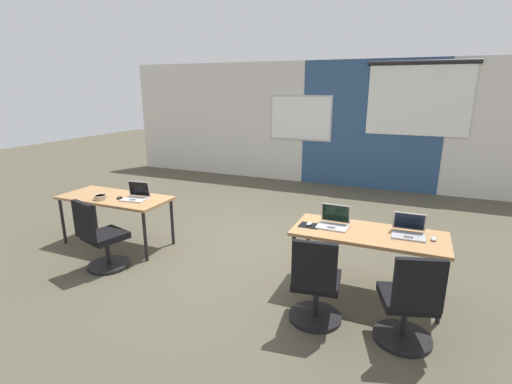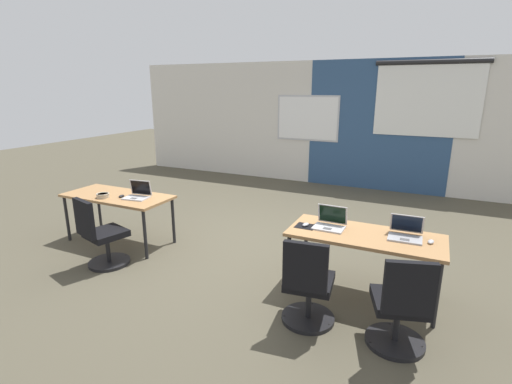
% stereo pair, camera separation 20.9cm
% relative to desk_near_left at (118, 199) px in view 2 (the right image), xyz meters
% --- Properties ---
extents(ground_plane, '(24.00, 24.00, 0.00)m').
position_rel_desk_near_left_xyz_m(ground_plane, '(1.75, 0.60, -0.66)').
color(ground_plane, '#4C4738').
extents(back_wall_assembly, '(10.00, 0.27, 2.80)m').
position_rel_desk_near_left_xyz_m(back_wall_assembly, '(1.79, 4.80, 0.75)').
color(back_wall_assembly, silver).
rests_on(back_wall_assembly, ground).
extents(desk_near_left, '(1.60, 0.70, 0.72)m').
position_rel_desk_near_left_xyz_m(desk_near_left, '(0.00, 0.00, 0.00)').
color(desk_near_left, '#A37547').
rests_on(desk_near_left, ground).
extents(desk_near_right, '(1.60, 0.70, 0.72)m').
position_rel_desk_near_left_xyz_m(desk_near_right, '(3.50, 0.00, 0.00)').
color(desk_near_right, '#A37547').
rests_on(desk_near_right, ground).
extents(laptop_near_right_inner, '(0.33, 0.28, 0.23)m').
position_rel_desk_near_left_xyz_m(laptop_near_right_inner, '(3.11, 0.04, 0.11)').
color(laptop_near_right_inner, '#B7B7BC').
rests_on(laptop_near_right_inner, desk_near_right).
extents(mousepad_near_right_inner, '(0.22, 0.19, 0.00)m').
position_rel_desk_near_left_xyz_m(mousepad_near_right_inner, '(2.86, -0.05, 0.06)').
color(mousepad_near_right_inner, black).
rests_on(mousepad_near_right_inner, desk_near_right).
extents(mouse_near_right_inner, '(0.08, 0.11, 0.03)m').
position_rel_desk_near_left_xyz_m(mouse_near_right_inner, '(2.86, -0.05, 0.08)').
color(mouse_near_right_inner, '#B2B2B7').
rests_on(mouse_near_right_inner, mousepad_near_right_inner).
extents(chair_near_right_inner, '(0.52, 0.56, 0.92)m').
position_rel_desk_near_left_xyz_m(chair_near_right_inner, '(3.13, -0.77, -0.28)').
color(chair_near_right_inner, black).
rests_on(chair_near_right_inner, ground).
extents(laptop_near_left_inner, '(0.36, 0.31, 0.24)m').
position_rel_desk_near_left_xyz_m(laptop_near_left_inner, '(0.37, 0.02, 0.11)').
color(laptop_near_left_inner, '#B7B7BC').
rests_on(laptop_near_left_inner, desk_near_left).
extents(mouse_near_left_inner, '(0.06, 0.10, 0.03)m').
position_rel_desk_near_left_xyz_m(mouse_near_left_inner, '(0.14, -0.06, 0.08)').
color(mouse_near_left_inner, black).
rests_on(mouse_near_left_inner, desk_near_left).
extents(chair_near_left_inner, '(0.54, 0.59, 0.92)m').
position_rel_desk_near_left_xyz_m(chair_near_left_inner, '(0.38, -0.70, -0.28)').
color(chair_near_left_inner, black).
rests_on(chair_near_left_inner, ground).
extents(laptop_near_right_end, '(0.34, 0.32, 0.23)m').
position_rel_desk_near_left_xyz_m(laptop_near_right_end, '(3.89, 0.08, 0.11)').
color(laptop_near_right_end, '#9E9EA3').
rests_on(laptop_near_right_end, desk_near_right).
extents(mouse_near_right_end, '(0.07, 0.11, 0.03)m').
position_rel_desk_near_left_xyz_m(mouse_near_right_end, '(4.13, 0.03, 0.08)').
color(mouse_near_right_end, '#B2B2B7').
rests_on(mouse_near_right_end, desk_near_right).
extents(chair_near_right_end, '(0.55, 0.60, 0.92)m').
position_rel_desk_near_left_xyz_m(chair_near_right_end, '(3.95, -0.77, -0.28)').
color(chair_near_right_end, black).
rests_on(chair_near_right_end, ground).
extents(snack_bowl, '(0.18, 0.18, 0.06)m').
position_rel_desk_near_left_xyz_m(snack_bowl, '(-0.08, -0.18, 0.10)').
color(snack_bowl, tan).
rests_on(snack_bowl, desk_near_left).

